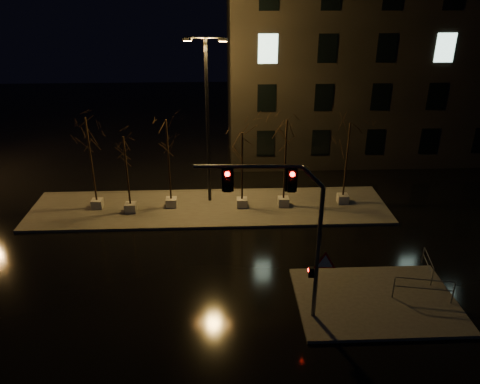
{
  "coord_description": "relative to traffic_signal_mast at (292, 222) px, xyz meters",
  "views": [
    {
      "loc": [
        0.73,
        -20.04,
        13.1
      ],
      "look_at": [
        1.72,
        2.35,
        2.8
      ],
      "focal_mm": 35.0,
      "sensor_mm": 36.0,
      "label": 1
    }
  ],
  "objects": [
    {
      "name": "streetlight_main",
      "position": [
        -3.41,
        11.37,
        1.31
      ],
      "size": [
        2.5,
        0.61,
        9.99
      ],
      "rotation": [
        0.0,
        0.0,
        -0.13
      ],
      "color": "black",
      "rests_on": "median"
    },
    {
      "name": "tree_0",
      "position": [
        -10.32,
        10.58,
        0.0
      ],
      "size": [
        1.8,
        1.8,
        5.88
      ],
      "color": "#B2AFA6",
      "rests_on": "median"
    },
    {
      "name": "tree_4",
      "position": [
        1.18,
        10.37,
        -0.17
      ],
      "size": [
        1.8,
        1.8,
        5.65
      ],
      "color": "#B2AFA6",
      "rests_on": "median"
    },
    {
      "name": "ground",
      "position": [
        -3.4,
        4.4,
        -4.61
      ],
      "size": [
        90.0,
        90.0,
        0.0
      ],
      "primitive_type": "plane",
      "color": "black",
      "rests_on": "ground"
    },
    {
      "name": "median",
      "position": [
        -3.4,
        10.4,
        -4.53
      ],
      "size": [
        22.0,
        5.0,
        0.15
      ],
      "primitive_type": "cube",
      "color": "#484640",
      "rests_on": "ground"
    },
    {
      "name": "guard_rail_a",
      "position": [
        6.07,
        0.74,
        -3.74
      ],
      "size": [
        2.5,
        0.56,
        1.1
      ],
      "rotation": [
        0.0,
        0.0,
        -0.2
      ],
      "color": "#585B60",
      "rests_on": "sidewalk_corner"
    },
    {
      "name": "tree_5",
      "position": [
        4.97,
        10.64,
        -0.4
      ],
      "size": [
        1.8,
        1.8,
        5.34
      ],
      "color": "#B2AFA6",
      "rests_on": "median"
    },
    {
      "name": "building",
      "position": [
        10.6,
        22.4,
        2.89
      ],
      "size": [
        25.0,
        12.0,
        15.0
      ],
      "primitive_type": "cube",
      "color": "black",
      "rests_on": "ground"
    },
    {
      "name": "tree_2",
      "position": [
        -5.78,
        10.57,
        -0.14
      ],
      "size": [
        1.8,
        1.8,
        5.69
      ],
      "color": "#B2AFA6",
      "rests_on": "median"
    },
    {
      "name": "guard_rail_b",
      "position": [
        7.1,
        2.73,
        -3.87
      ],
      "size": [
        0.37,
        1.91,
        0.92
      ],
      "rotation": [
        0.0,
        0.0,
        1.4
      ],
      "color": "#585B60",
      "rests_on": "sidewalk_corner"
    },
    {
      "name": "sidewalk_corner",
      "position": [
        4.1,
        0.9,
        -4.53
      ],
      "size": [
        7.0,
        5.0,
        0.15
      ],
      "primitive_type": "cube",
      "color": "#484640",
      "rests_on": "ground"
    },
    {
      "name": "traffic_signal_mast",
      "position": [
        0.0,
        0.0,
        0.0
      ],
      "size": [
        5.56,
        0.42,
        6.79
      ],
      "rotation": [
        0.0,
        0.0,
        -0.05
      ],
      "color": "#585B60",
      "rests_on": "sidewalk_corner"
    },
    {
      "name": "tree_1",
      "position": [
        -8.18,
        9.96,
        -0.75
      ],
      "size": [
        1.8,
        1.8,
        4.88
      ],
      "color": "#B2AFA6",
      "rests_on": "median"
    },
    {
      "name": "tree_3",
      "position": [
        -1.4,
        10.35,
        -0.72
      ],
      "size": [
        1.8,
        1.8,
        4.92
      ],
      "color": "#B2AFA6",
      "rests_on": "median"
    }
  ]
}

